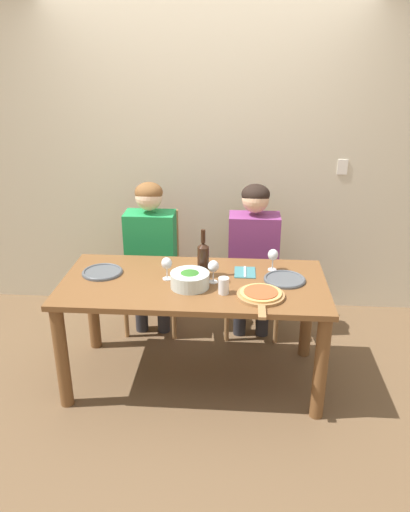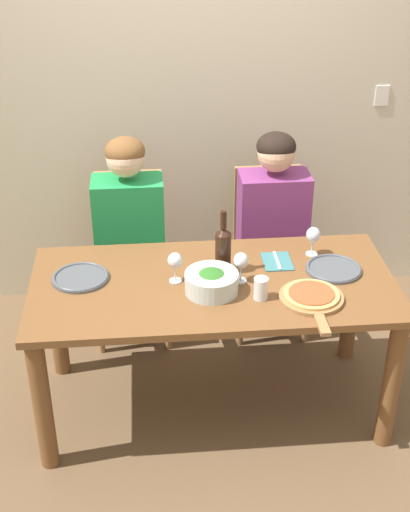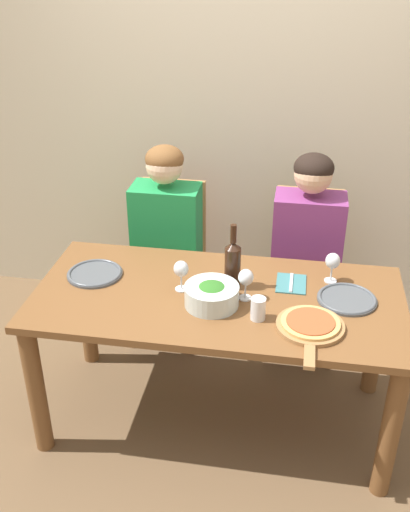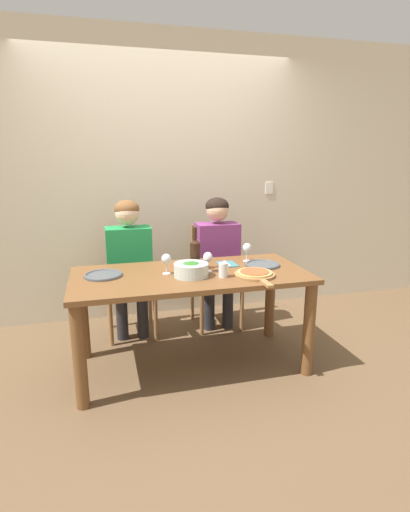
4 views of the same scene
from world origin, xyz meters
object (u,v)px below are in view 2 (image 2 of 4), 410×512
(water_tumbler, at_px, (261,288))
(dinner_plate_right, at_px, (334,269))
(person_man, at_px, (273,218))
(wine_bottle, at_px, (223,249))
(person_woman, at_px, (129,224))
(broccoli_bowl, at_px, (212,282))
(wine_glass_centre, at_px, (241,262))
(chair_right, at_px, (268,245))
(pizza_on_board, at_px, (312,297))
(dinner_plate_left, at_px, (80,277))
(chair_left, at_px, (131,251))
(wine_glass_right, at_px, (313,236))
(wine_glass_left, at_px, (175,262))
(fork_on_napkin, at_px, (277,261))

(water_tumbler, bearing_deg, dinner_plate_right, 28.38)
(person_man, xyz_separation_m, wine_bottle, (-0.34, -0.56, 0.14))
(person_woman, relative_size, broccoli_bowl, 4.95)
(wine_glass_centre, distance_m, water_tumbler, 0.18)
(wine_bottle, bearing_deg, chair_right, 62.94)
(pizza_on_board, height_order, wine_glass_centre, wine_glass_centre)
(wine_bottle, xyz_separation_m, broccoli_bowl, (-0.07, -0.17, -0.08))
(person_man, height_order, broccoli_bowl, person_man)
(broccoli_bowl, height_order, pizza_on_board, broccoli_bowl)
(person_man, bearing_deg, dinner_plate_left, -150.91)
(chair_left, xyz_separation_m, wine_glass_right, (0.91, -0.55, 0.35))
(dinner_plate_left, height_order, wine_glass_right, wine_glass_right)
(wine_bottle, bearing_deg, wine_glass_left, -163.28)
(broccoli_bowl, xyz_separation_m, fork_on_napkin, (0.35, 0.24, -0.05))
(wine_glass_left, distance_m, fork_on_napkin, 0.53)
(fork_on_napkin, bearing_deg, wine_glass_centre, -141.55)
(wine_glass_centre, bearing_deg, dinner_plate_left, 173.34)
(person_man, xyz_separation_m, dinner_plate_left, (-1.02, -0.57, 0.02))
(chair_left, relative_size, dinner_plate_right, 3.51)
(wine_bottle, height_order, broccoli_bowl, wine_bottle)
(person_woman, xyz_separation_m, wine_glass_left, (0.22, -0.63, 0.12))
(wine_glass_left, bearing_deg, wine_glass_centre, -5.03)
(person_man, relative_size, wine_glass_left, 8.05)
(broccoli_bowl, bearing_deg, pizza_on_board, -14.58)
(chair_right, xyz_separation_m, wine_bottle, (-0.34, -0.67, 0.37))
(person_woman, relative_size, dinner_plate_left, 4.52)
(dinner_plate_right, distance_m, wine_glass_centre, 0.47)
(wine_glass_centre, bearing_deg, water_tumbler, -64.78)
(person_woman, relative_size, wine_glass_right, 8.05)
(wine_bottle, height_order, water_tumbler, wine_bottle)
(dinner_plate_left, relative_size, dinner_plate_right, 1.00)
(person_woman, height_order, wine_glass_centre, person_woman)
(wine_glass_left, xyz_separation_m, wine_glass_right, (0.69, 0.19, 0.00))
(broccoli_bowl, bearing_deg, chair_left, 114.20)
(chair_left, xyz_separation_m, pizza_on_board, (0.82, -0.96, 0.26))
(broccoli_bowl, height_order, dinner_plate_right, broccoli_bowl)
(broccoli_bowl, bearing_deg, chair_right, 63.80)
(person_woman, distance_m, wine_glass_centre, 0.84)
(person_man, distance_m, fork_on_napkin, 0.50)
(person_man, distance_m, wine_glass_centre, 0.72)
(dinner_plate_left, bearing_deg, pizza_on_board, -14.81)
(pizza_on_board, height_order, wine_glass_right, wine_glass_right)
(pizza_on_board, distance_m, wine_glass_right, 0.43)
(person_woman, relative_size, wine_glass_centre, 8.05)
(water_tumbler, bearing_deg, wine_glass_centre, 115.22)
(chair_right, xyz_separation_m, broccoli_bowl, (-0.41, -0.84, 0.29))
(broccoli_bowl, distance_m, water_tumbler, 0.23)
(chair_left, height_order, wine_glass_right, chair_left)
(person_woman, height_order, wine_bottle, person_woman)
(person_woman, relative_size, wine_bottle, 3.78)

